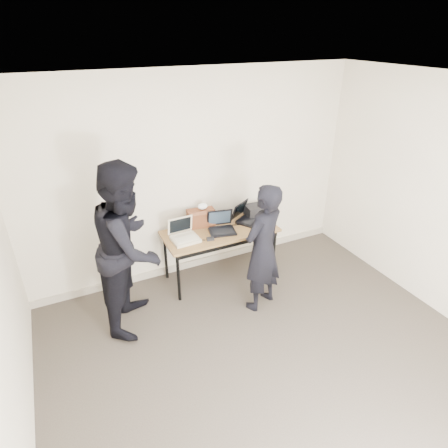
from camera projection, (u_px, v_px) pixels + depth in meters
room at (297, 265)px, 3.07m from camera, size 4.60×4.60×2.80m
desk at (220, 234)px, 4.93m from camera, size 1.51×0.66×0.72m
laptop_beige at (184, 236)px, 4.68m from camera, size 0.34×0.34×0.27m
laptop_center at (221, 226)px, 4.89m from camera, size 0.39×0.38×0.26m
laptop_right at (246, 216)px, 5.15m from camera, size 0.46×0.46×0.25m
leather_satchel at (201, 218)px, 4.96m from camera, size 0.38×0.22×0.25m
tissue at (203, 206)px, 4.90m from camera, size 0.15×0.12×0.08m
equipment_box at (255, 211)px, 5.27m from camera, size 0.28×0.24×0.15m
power_brick at (210, 239)px, 4.68m from camera, size 0.10×0.07×0.03m
cables at (226, 228)px, 4.97m from camera, size 1.14×0.45×0.01m
person_typist at (263, 249)px, 4.34m from camera, size 0.69×0.58×1.60m
person_observer at (129, 247)px, 4.06m from camera, size 1.09×1.18×1.95m
baseboard at (199, 262)px, 5.46m from camera, size 4.50×0.03×0.10m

